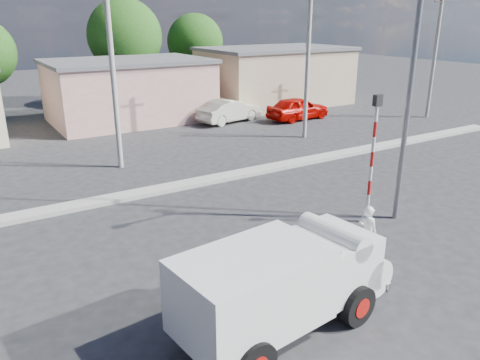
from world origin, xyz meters
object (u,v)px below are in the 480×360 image
truck (287,280)px  car_cream (229,111)px  car_red (298,108)px  streetlight (408,74)px  traffic_pole (373,149)px  cyclist (366,243)px  bicycle (365,255)px

truck → car_cream: truck is taller
car_red → streetlight: (-7.63, -14.94, 4.18)m
traffic_pole → car_cream: bearing=75.7°
truck → cyclist: bearing=8.5°
bicycle → streetlight: 5.98m
streetlight → cyclist: bearing=-149.8°
truck → streetlight: bearing=16.5°
car_red → car_cream: bearing=63.5°
car_red → streetlight: size_ratio=0.51×
car_red → streetlight: streetlight is taller
car_red → traffic_pole: bearing=145.4°
truck → bicycle: 3.62m
car_red → traffic_pole: size_ratio=1.05×
bicycle → car_red: size_ratio=0.36×
cyclist → car_red: size_ratio=0.35×
traffic_pole → truck: bearing=-151.5°
bicycle → cyclist: bearing=-0.0°
car_cream → traffic_pole: bearing=153.1°
bicycle → car_cream: bearing=-31.0°
truck → traffic_pole: traffic_pole is taller
cyclist → car_cream: (6.63, 18.69, -0.04)m
bicycle → streetlight: streetlight is taller
bicycle → streetlight: bearing=-71.3°
car_red → traffic_pole: (-8.57, -14.64, 1.81)m
bicycle → car_cream: (6.63, 18.69, 0.33)m
bicycle → cyclist: size_ratio=1.03×
truck → bicycle: bearing=8.5°
truck → cyclist: (3.42, 0.92, -0.40)m
truck → car_cream: 22.04m
car_cream → car_red: (4.37, -1.78, 0.02)m
traffic_pole → streetlight: streetlight is taller
traffic_pole → streetlight: size_ratio=0.48×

